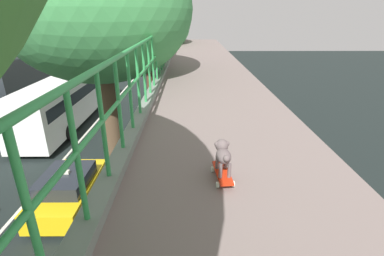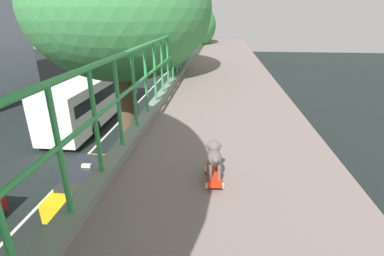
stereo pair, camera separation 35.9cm
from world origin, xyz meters
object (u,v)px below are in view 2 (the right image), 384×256
car_yellow_cab_fifth (90,182)px  toy_skateboard (214,175)px  small_dog (214,155)px  city_bus (96,94)px

car_yellow_cab_fifth → toy_skateboard: (5.05, -6.83, 4.80)m
car_yellow_cab_fifth → small_dog: small_dog is taller
city_bus → car_yellow_cab_fifth: bearing=-68.8°
city_bus → small_dog: 19.00m
car_yellow_cab_fifth → small_dog: 9.86m
car_yellow_cab_fifth → toy_skateboard: size_ratio=8.37×
city_bus → toy_skateboard: (8.76, -16.40, 3.77)m
city_bus → small_dog: size_ratio=33.67×
toy_skateboard → small_dog: 0.22m
car_yellow_cab_fifth → city_bus: city_bus is taller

